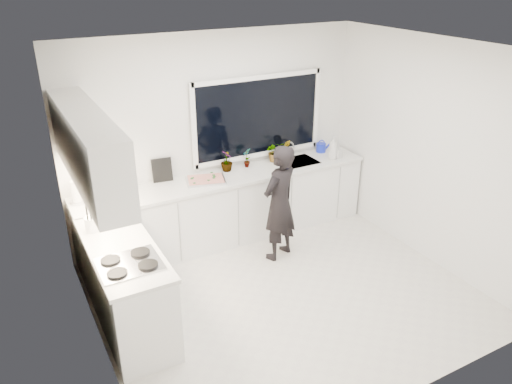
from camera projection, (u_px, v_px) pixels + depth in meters
floor at (285, 295)px, 5.67m from camera, size 4.00×3.50×0.02m
wall_back at (217, 137)px, 6.50m from camera, size 4.00×0.02×2.70m
wall_left at (87, 232)px, 4.22m from camera, size 0.02×3.50×2.70m
wall_right at (430, 153)px, 5.97m from camera, size 0.02×3.50×2.70m
ceiling at (292, 49)px, 4.53m from camera, size 4.00×3.50×0.02m
window at (258, 117)px, 6.65m from camera, size 1.80×0.02×1.00m
base_cabinets_back at (228, 209)px, 6.63m from camera, size 3.92×0.58×0.88m
base_cabinets_left at (127, 288)px, 5.03m from camera, size 0.58×1.60×0.88m
countertop_back at (228, 178)px, 6.43m from camera, size 3.94×0.62×0.04m
countertop_left at (122, 249)px, 4.84m from camera, size 0.62×1.60×0.04m
upper_cabinets at (88, 147)px, 4.67m from camera, size 0.34×2.10×0.70m
sink at (296, 165)px, 6.91m from camera, size 0.58×0.42×0.14m
faucet at (289, 150)px, 7.00m from camera, size 0.03×0.03×0.22m
stovetop at (129, 263)px, 4.54m from camera, size 0.56×0.48×0.03m
person at (279, 203)px, 6.10m from camera, size 0.64×0.53×1.49m
pizza_tray at (206, 180)px, 6.26m from camera, size 0.56×0.48×0.03m
pizza at (206, 179)px, 6.26m from camera, size 0.51×0.42×0.01m
watering_can at (321, 148)px, 7.22m from camera, size 0.15×0.15×0.13m
paper_towel_roll at (77, 193)px, 5.65m from camera, size 0.14×0.14×0.26m
knife_block at (96, 189)px, 5.79m from camera, size 0.14×0.11×0.22m
utensil_crock at (91, 224)px, 5.08m from camera, size 0.17×0.17×0.16m
picture_frame_large at (118, 179)px, 5.98m from camera, size 0.22×0.08×0.28m
picture_frame_small at (162, 170)px, 6.22m from camera, size 0.25×0.05×0.30m
herb_plants at (264, 154)px, 6.78m from camera, size 1.08×0.27×0.29m
soap_bottles at (334, 149)px, 6.94m from camera, size 0.23×0.18×0.32m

